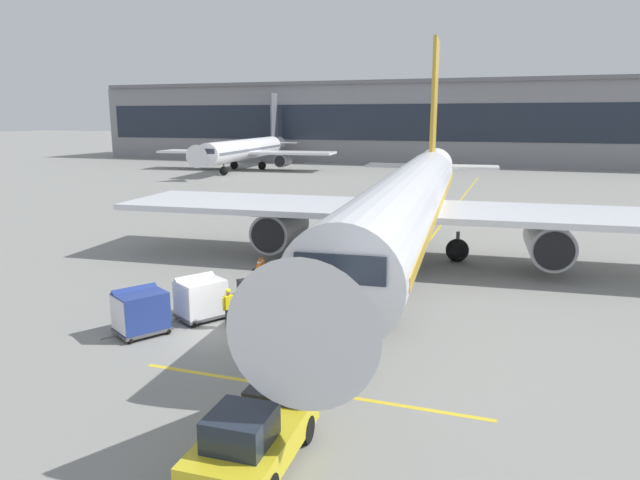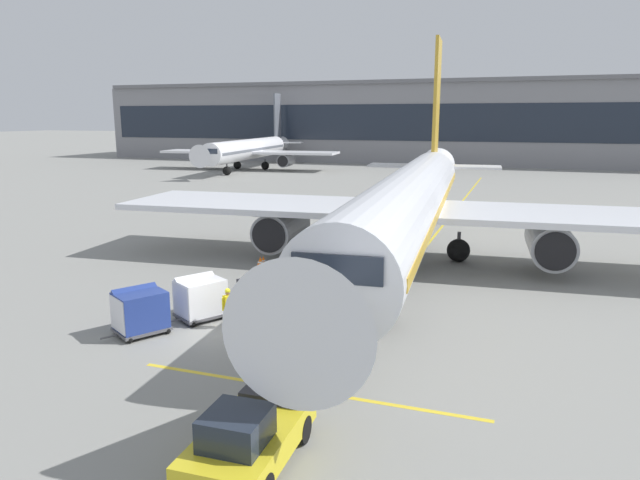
{
  "view_description": "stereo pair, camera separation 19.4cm",
  "coord_description": "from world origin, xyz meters",
  "px_view_note": "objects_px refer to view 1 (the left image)",
  "views": [
    {
      "loc": [
        11.55,
        -19.84,
        8.71
      ],
      "look_at": [
        2.8,
        5.41,
        3.04
      ],
      "focal_mm": 32.5,
      "sensor_mm": 36.0,
      "label": 1
    },
    {
      "loc": [
        11.74,
        -19.78,
        8.71
      ],
      "look_at": [
        2.8,
        5.41,
        3.04
      ],
      "focal_mm": 32.5,
      "sensor_mm": 36.0,
      "label": 2
    }
  ],
  "objects_px": {
    "ground_crew_by_carts": "(271,284)",
    "distant_airplane": "(246,150)",
    "baggage_cart_second": "(140,311)",
    "belt_loader": "(272,290)",
    "safety_cone_engine_keepout": "(260,263)",
    "parked_airplane": "(409,202)",
    "pushback_tug": "(253,436)",
    "safety_cone_nose_mark": "(298,263)",
    "baggage_cart_lead": "(200,297)",
    "safety_cone_wingtip": "(263,262)",
    "ground_crew_by_loader": "(229,306)"
  },
  "relations": [
    {
      "from": "baggage_cart_lead",
      "to": "distant_airplane",
      "type": "distance_m",
      "value": 74.63
    },
    {
      "from": "safety_cone_engine_keepout",
      "to": "safety_cone_wingtip",
      "type": "height_order",
      "value": "safety_cone_engine_keepout"
    },
    {
      "from": "belt_loader",
      "to": "safety_cone_wingtip",
      "type": "bearing_deg",
      "value": 118.18
    },
    {
      "from": "baggage_cart_second",
      "to": "ground_crew_by_loader",
      "type": "relative_size",
      "value": 1.58
    },
    {
      "from": "ground_crew_by_carts",
      "to": "safety_cone_wingtip",
      "type": "distance_m",
      "value": 7.15
    },
    {
      "from": "parked_airplane",
      "to": "safety_cone_nose_mark",
      "type": "distance_m",
      "value": 7.66
    },
    {
      "from": "baggage_cart_second",
      "to": "belt_loader",
      "type": "bearing_deg",
      "value": 53.53
    },
    {
      "from": "pushback_tug",
      "to": "ground_crew_by_loader",
      "type": "relative_size",
      "value": 2.56
    },
    {
      "from": "baggage_cart_lead",
      "to": "safety_cone_wingtip",
      "type": "height_order",
      "value": "baggage_cart_lead"
    },
    {
      "from": "parked_airplane",
      "to": "distant_airplane",
      "type": "relative_size",
      "value": 1.19
    },
    {
      "from": "baggage_cart_second",
      "to": "safety_cone_nose_mark",
      "type": "distance_m",
      "value": 12.06
    },
    {
      "from": "baggage_cart_second",
      "to": "safety_cone_engine_keepout",
      "type": "relative_size",
      "value": 3.48
    },
    {
      "from": "pushback_tug",
      "to": "parked_airplane",
      "type": "bearing_deg",
      "value": 90.72
    },
    {
      "from": "belt_loader",
      "to": "ground_crew_by_carts",
      "type": "distance_m",
      "value": 0.43
    },
    {
      "from": "ground_crew_by_carts",
      "to": "safety_cone_nose_mark",
      "type": "bearing_deg",
      "value": 100.17
    },
    {
      "from": "belt_loader",
      "to": "safety_cone_engine_keepout",
      "type": "bearing_deg",
      "value": 119.92
    },
    {
      "from": "safety_cone_engine_keepout",
      "to": "safety_cone_wingtip",
      "type": "bearing_deg",
      "value": 100.23
    },
    {
      "from": "ground_crew_by_carts",
      "to": "distant_airplane",
      "type": "height_order",
      "value": "distant_airplane"
    },
    {
      "from": "parked_airplane",
      "to": "safety_cone_wingtip",
      "type": "relative_size",
      "value": 69.56
    },
    {
      "from": "pushback_tug",
      "to": "ground_crew_by_carts",
      "type": "height_order",
      "value": "pushback_tug"
    },
    {
      "from": "belt_loader",
      "to": "distant_airplane",
      "type": "xyz_separation_m",
      "value": [
        -33.45,
        65.22,
        2.58
      ]
    },
    {
      "from": "parked_airplane",
      "to": "distant_airplane",
      "type": "bearing_deg",
      "value": 124.71
    },
    {
      "from": "belt_loader",
      "to": "pushback_tug",
      "type": "distance_m",
      "value": 12.69
    },
    {
      "from": "baggage_cart_lead",
      "to": "distant_airplane",
      "type": "height_order",
      "value": "distant_airplane"
    },
    {
      "from": "pushback_tug",
      "to": "safety_cone_wingtip",
      "type": "bearing_deg",
      "value": 114.01
    },
    {
      "from": "baggage_cart_second",
      "to": "distant_airplane",
      "type": "distance_m",
      "value": 76.28
    },
    {
      "from": "baggage_cart_second",
      "to": "pushback_tug",
      "type": "height_order",
      "value": "baggage_cart_second"
    },
    {
      "from": "ground_crew_by_loader",
      "to": "baggage_cart_second",
      "type": "bearing_deg",
      "value": -150.13
    },
    {
      "from": "baggage_cart_second",
      "to": "safety_cone_wingtip",
      "type": "bearing_deg",
      "value": 89.36
    },
    {
      "from": "belt_loader",
      "to": "safety_cone_nose_mark",
      "type": "bearing_deg",
      "value": 101.33
    },
    {
      "from": "pushback_tug",
      "to": "distant_airplane",
      "type": "distance_m",
      "value": 85.97
    },
    {
      "from": "safety_cone_wingtip",
      "to": "distant_airplane",
      "type": "xyz_separation_m",
      "value": [
        -29.91,
        58.61,
        3.07
      ]
    },
    {
      "from": "safety_cone_engine_keepout",
      "to": "parked_airplane",
      "type": "bearing_deg",
      "value": 30.81
    },
    {
      "from": "ground_crew_by_carts",
      "to": "baggage_cart_second",
      "type": "bearing_deg",
      "value": -123.23
    },
    {
      "from": "baggage_cart_lead",
      "to": "pushback_tug",
      "type": "bearing_deg",
      "value": -52.99
    },
    {
      "from": "baggage_cart_second",
      "to": "safety_cone_engine_keepout",
      "type": "distance_m",
      "value": 10.93
    },
    {
      "from": "belt_loader",
      "to": "baggage_cart_lead",
      "type": "xyz_separation_m",
      "value": [
        -2.3,
        -2.56,
        0.19
      ]
    },
    {
      "from": "baggage_cart_lead",
      "to": "safety_cone_wingtip",
      "type": "bearing_deg",
      "value": 97.68
    },
    {
      "from": "parked_airplane",
      "to": "baggage_cart_second",
      "type": "relative_size",
      "value": 16.89
    },
    {
      "from": "parked_airplane",
      "to": "safety_cone_wingtip",
      "type": "bearing_deg",
      "value": -153.26
    },
    {
      "from": "belt_loader",
      "to": "baggage_cart_second",
      "type": "xyz_separation_m",
      "value": [
        -3.67,
        -4.97,
        0.19
      ]
    },
    {
      "from": "belt_loader",
      "to": "ground_crew_by_loader",
      "type": "relative_size",
      "value": 2.88
    },
    {
      "from": "distant_airplane",
      "to": "safety_cone_wingtip",
      "type": "bearing_deg",
      "value": -62.97
    },
    {
      "from": "safety_cone_wingtip",
      "to": "safety_cone_engine_keepout",
      "type": "bearing_deg",
      "value": -79.77
    },
    {
      "from": "pushback_tug",
      "to": "safety_cone_nose_mark",
      "type": "distance_m",
      "value": 19.62
    },
    {
      "from": "pushback_tug",
      "to": "safety_cone_engine_keepout",
      "type": "bearing_deg",
      "value": 114.48
    },
    {
      "from": "safety_cone_nose_mark",
      "to": "distant_airplane",
      "type": "height_order",
      "value": "distant_airplane"
    },
    {
      "from": "ground_crew_by_loader",
      "to": "safety_cone_engine_keepout",
      "type": "relative_size",
      "value": 2.21
    },
    {
      "from": "belt_loader",
      "to": "safety_cone_engine_keepout",
      "type": "distance_m",
      "value": 6.87
    },
    {
      "from": "baggage_cart_second",
      "to": "distant_airplane",
      "type": "height_order",
      "value": "distant_airplane"
    }
  ]
}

